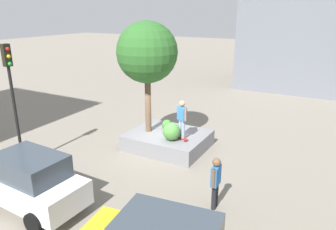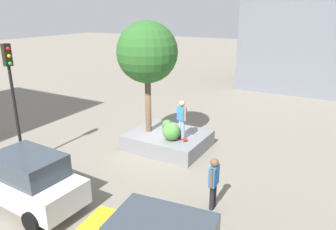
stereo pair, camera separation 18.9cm
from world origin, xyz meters
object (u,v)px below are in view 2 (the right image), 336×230
plaza_tree (147,53)px  skateboarder (182,117)px  skateboard (181,138)px  traffic_light_corner (12,86)px  police_car (28,180)px  planter_ledge (168,140)px  pedestrian_crossing (214,180)px

plaza_tree → skateboarder: 3.21m
skateboard → skateboarder: 1.00m
skateboarder → traffic_light_corner: size_ratio=0.34×
plaza_tree → police_car: 7.13m
planter_ledge → skateboarder: skateboarder is taller
planter_ledge → traffic_light_corner: (4.52, 4.50, 3.03)m
planter_ledge → skateboarder: bearing=160.3°
skateboarder → traffic_light_corner: 7.01m
plaza_tree → pedestrian_crossing: 6.65m
skateboard → traffic_light_corner: size_ratio=0.16×
planter_ledge → police_car: (1.63, 6.38, 0.60)m
pedestrian_crossing → plaza_tree: bearing=-35.6°
police_car → planter_ledge: bearing=-104.4°
planter_ledge → skateboard: bearing=160.3°
traffic_light_corner → pedestrian_crossing: size_ratio=2.80×
skateboarder → police_car: skateboarder is taller
pedestrian_crossing → skateboard: bearing=-48.6°
police_car → skateboard: bearing=-112.4°
skateboard → planter_ledge: bearing=-19.7°
skateboarder → traffic_light_corner: (5.38, 4.19, 1.61)m
planter_ledge → plaza_tree: plaza_tree is taller
skateboarder → pedestrian_crossing: (-2.83, 3.20, -0.75)m
traffic_light_corner → pedestrian_crossing: bearing=-173.2°
skateboarder → pedestrian_crossing: skateboarder is taller
planter_ledge → police_car: size_ratio=0.86×
skateboard → pedestrian_crossing: (-2.83, 3.20, 0.26)m
planter_ledge → skateboarder: (-0.87, 0.31, 1.42)m
skateboarder → planter_ledge: bearing=-19.7°
traffic_light_corner → pedestrian_crossing: 8.60m
skateboard → skateboarder: skateboarder is taller
planter_ledge → skateboarder: size_ratio=2.08×
planter_ledge → plaza_tree: bearing=10.8°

